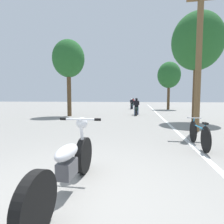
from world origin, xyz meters
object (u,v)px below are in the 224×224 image
object	(u,v)px
roadside_tree_right_far	(169,75)
motorcycle_rider_far	(133,103)
utility_pole	(199,57)
motorcycle_rider_mid	(132,105)
bicycle_parked	(199,134)
roadside_tree_right_near	(197,42)
motorcycle_rider_lead	(136,108)
roadside_tree_left	(68,59)
motorcycle_foreground	(68,164)

from	to	relation	value
roadside_tree_right_far	motorcycle_rider_far	world-z (taller)	roadside_tree_right_far
motorcycle_rider_far	utility_pole	bearing A→B (deg)	-81.65
motorcycle_rider_mid	bicycle_parked	distance (m)	17.68
roadside_tree_right_near	motorcycle_rider_far	xyz separation A→B (m)	(-4.59, 22.30, -4.12)
utility_pole	motorcycle_rider_mid	distance (m)	15.52
roadside_tree_right_far	motorcycle_rider_lead	bearing A→B (deg)	-116.34
roadside_tree_right_far	motorcycle_rider_far	distance (m)	12.52
roadside_tree_left	motorcycle_rider_mid	bearing A→B (deg)	65.73
motorcycle_rider_lead	motorcycle_rider_far	distance (m)	18.53
motorcycle_rider_far	roadside_tree_right_far	bearing A→B (deg)	-66.45
utility_pole	motorcycle_rider_mid	bearing A→B (deg)	103.05
utility_pole	bicycle_parked	xyz separation A→B (m)	(-0.68, -2.54, -2.72)
utility_pole	roadside_tree_left	size ratio (longest dim) A/B	1.02
roadside_tree_right_near	motorcycle_rider_lead	world-z (taller)	roadside_tree_right_near
roadside_tree_right_far	motorcycle_rider_mid	distance (m)	5.81
motorcycle_foreground	utility_pole	bearing A→B (deg)	58.11
roadside_tree_right_far	motorcycle_foreground	distance (m)	20.82
motorcycle_foreground	motorcycle_rider_far	size ratio (longest dim) A/B	1.11
roadside_tree_right_near	motorcycle_foreground	world-z (taller)	roadside_tree_right_near
roadside_tree_right_far	roadside_tree_left	xyz separation A→B (m)	(-8.91, -9.39, 0.20)
motorcycle_rider_lead	motorcycle_rider_mid	distance (m)	7.95
roadside_tree_right_far	motorcycle_foreground	xyz separation A→B (m)	(-4.44, -19.99, -3.74)
roadside_tree_left	motorcycle_foreground	xyz separation A→B (m)	(4.47, -10.60, -3.95)
utility_pole	roadside_tree_right_far	distance (m)	14.60
bicycle_parked	roadside_tree_left	bearing A→B (deg)	133.12
utility_pole	roadside_tree_right_far	bearing A→B (deg)	85.91
roadside_tree_right_far	bicycle_parked	distance (m)	17.57
utility_pole	roadside_tree_right_far	size ratio (longest dim) A/B	1.03
motorcycle_rider_lead	motorcycle_foreground	bearing A→B (deg)	-93.29
motorcycle_foreground	bicycle_parked	world-z (taller)	motorcycle_foreground
roadside_tree_right_near	motorcycle_rider_far	world-z (taller)	roadside_tree_right_near
roadside_tree_left	motorcycle_rider_far	world-z (taller)	roadside_tree_left
roadside_tree_left	motorcycle_foreground	world-z (taller)	roadside_tree_left
bicycle_parked	motorcycle_rider_far	bearing A→B (deg)	96.24
motorcycle_rider_far	motorcycle_rider_lead	bearing A→B (deg)	-86.73
motorcycle_rider_lead	motorcycle_rider_far	size ratio (longest dim) A/B	1.10
utility_pole	roadside_tree_left	distance (m)	9.48
utility_pole	roadside_tree_right_near	xyz separation A→B (m)	(0.85, 3.19, 1.56)
motorcycle_foreground	motorcycle_rider_far	distance (m)	30.97
roadside_tree_right_near	motorcycle_rider_mid	world-z (taller)	roadside_tree_right_near
roadside_tree_right_near	roadside_tree_left	world-z (taller)	roadside_tree_right_near
motorcycle_rider_mid	roadside_tree_right_far	bearing A→B (deg)	-4.97
motorcycle_rider_mid	motorcycle_rider_far	distance (m)	10.59
roadside_tree_right_far	motorcycle_foreground	bearing A→B (deg)	-102.53
roadside_tree_left	motorcycle_rider_lead	bearing A→B (deg)	19.80
utility_pole	motorcycle_foreground	world-z (taller)	utility_pole
roadside_tree_left	bicycle_parked	size ratio (longest dim) A/B	3.29
roadside_tree_right_far	roadside_tree_left	world-z (taller)	roadside_tree_left
bicycle_parked	roadside_tree_right_near	bearing A→B (deg)	75.07
motorcycle_rider_far	bicycle_parked	size ratio (longest dim) A/B	1.12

